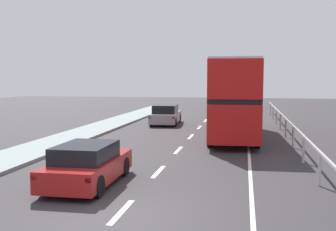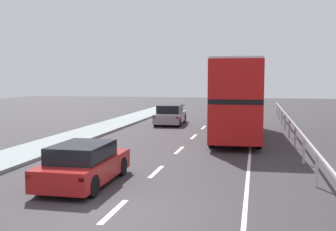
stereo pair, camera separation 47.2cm
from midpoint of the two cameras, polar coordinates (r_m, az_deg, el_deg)
name	(u,v)px [view 2 (the right image)]	position (r m, az deg, el deg)	size (l,w,h in m)	color
ground_plane	(110,217)	(10.28, -6.85, -14.03)	(74.65, 120.00, 0.10)	#312D31
lane_paint_markings	(222,155)	(17.77, 8.46, -5.60)	(3.37, 46.00, 0.01)	silver
bridge_side_railing	(299,135)	(18.44, 18.76, -2.65)	(0.10, 42.00, 1.09)	#B5ADB1
double_decker_bus_red	(236,96)	(23.30, 10.14, 2.66)	(2.91, 10.81, 4.30)	red
hatchback_car_near	(84,164)	(13.03, -10.75, -6.79)	(1.81, 4.03, 1.32)	maroon
sedan_car_ahead	(170,115)	(29.30, 0.80, 0.09)	(2.03, 4.37, 1.43)	gray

